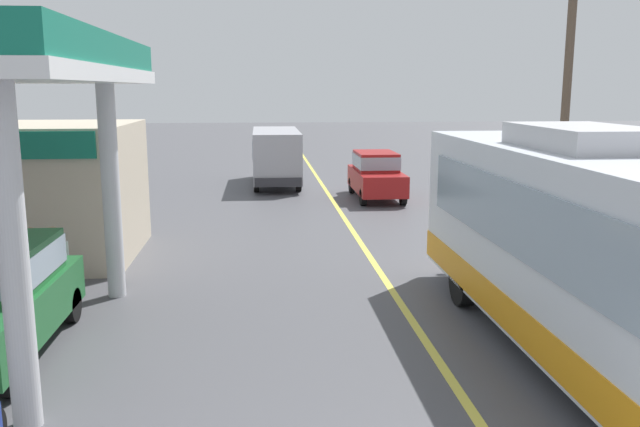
# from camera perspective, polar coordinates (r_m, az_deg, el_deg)

# --- Properties ---
(ground) EXTENTS (120.00, 120.00, 0.00)m
(ground) POSITION_cam_1_polar(r_m,az_deg,el_deg) (24.39, 1.35, 0.76)
(ground) COLOR #4C4C51
(lane_divider_stripe) EXTENTS (0.16, 50.00, 0.01)m
(lane_divider_stripe) POSITION_cam_1_polar(r_m,az_deg,el_deg) (19.53, 3.04, -1.78)
(lane_divider_stripe) COLOR #D8CC4C
(lane_divider_stripe) RESTS_ON ground
(coach_bus_main) EXTENTS (2.60, 11.04, 3.69)m
(coach_bus_main) POSITION_cam_1_polar(r_m,az_deg,el_deg) (10.59, 23.73, -4.00)
(coach_bus_main) COLOR silver
(coach_bus_main) RESTS_ON ground
(minibus_opposing_lane) EXTENTS (2.04, 6.13, 2.44)m
(minibus_opposing_lane) POSITION_cam_1_polar(r_m,az_deg,el_deg) (29.35, -3.85, 5.35)
(minibus_opposing_lane) COLOR #A5A5AD
(minibus_opposing_lane) RESTS_ON ground
(pedestrian_near_pump) EXTENTS (0.55, 0.22, 1.66)m
(pedestrian_near_pump) POSITION_cam_1_polar(r_m,az_deg,el_deg) (13.82, -23.69, -4.05)
(pedestrian_near_pump) COLOR #33333F
(pedestrian_near_pump) RESTS_ON ground
(pedestrian_by_shop) EXTENTS (0.55, 0.22, 1.66)m
(pedestrian_by_shop) POSITION_cam_1_polar(r_m,az_deg,el_deg) (13.74, -22.07, -4.01)
(pedestrian_by_shop) COLOR #33333F
(pedestrian_by_shop) RESTS_ON ground
(car_trailing_behind_bus) EXTENTS (1.70, 4.20, 1.82)m
(car_trailing_behind_bus) POSITION_cam_1_polar(r_m,az_deg,el_deg) (25.78, 4.89, 3.55)
(car_trailing_behind_bus) COLOR maroon
(car_trailing_behind_bus) RESTS_ON ground
(utility_pole_roadside) EXTENTS (1.80, 0.24, 7.74)m
(utility_pole_roadside) POSITION_cam_1_polar(r_m,az_deg,el_deg) (19.82, 20.64, 9.53)
(utility_pole_roadside) COLOR brown
(utility_pole_roadside) RESTS_ON ground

